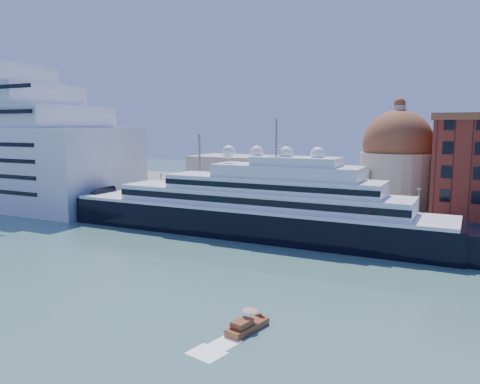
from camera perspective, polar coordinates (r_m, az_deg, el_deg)
The scene contains 9 objects.
ground at distance 77.38m, azimuth -4.90°, elevation -8.87°, with size 400.00×400.00×0.00m, color #3D6966.
quay at distance 106.69m, azimuth 4.65°, elevation -3.47°, with size 180.00×10.00×2.50m, color gray.
land at distance 145.05m, azimuth 10.69°, elevation -0.64°, with size 260.00×72.00×2.00m, color slate.
quay_fence at distance 102.25m, azimuth 3.72°, elevation -2.91°, with size 180.00×0.10×1.20m, color slate.
superyacht at distance 98.22m, azimuth -0.48°, elevation -2.33°, with size 93.32×12.94×27.89m.
service_barge at distance 113.94m, azimuth -13.28°, elevation -3.13°, with size 13.22×4.45×2.97m.
water_taxi at distance 53.56m, azimuth 0.82°, elevation -15.97°, with size 3.07×5.99×2.72m.
church at distance 125.63m, azimuth 11.45°, elevation 2.58°, with size 66.00×18.00×25.50m.
lamp_posts at distance 109.09m, azimuth -1.83°, elevation 1.37°, with size 120.80×2.40×18.00m.
Camera 1 is at (38.73, -63.14, 22.40)m, focal length 35.00 mm.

